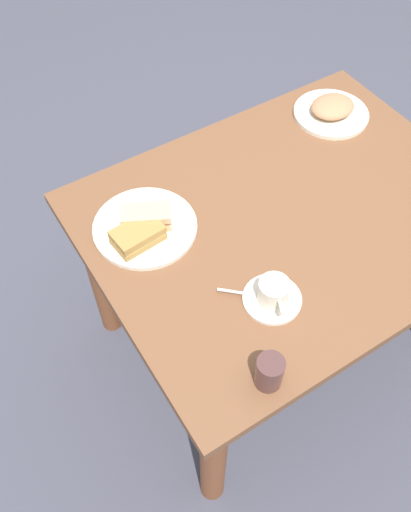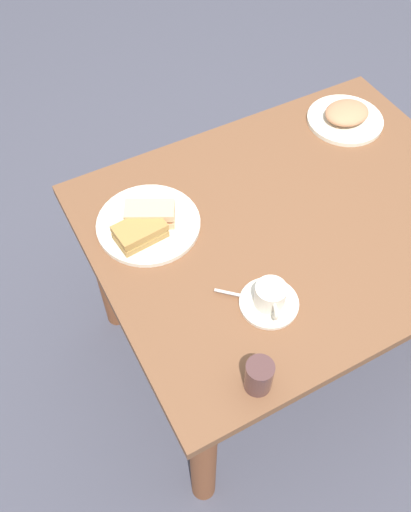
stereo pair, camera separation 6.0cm
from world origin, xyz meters
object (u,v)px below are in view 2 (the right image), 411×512
object	(u,v)px
spoon	(240,295)
side_plate	(345,120)
sandwich_plate	(148,224)
sandwich_front	(150,214)
dining_table	(291,245)
sandwich_back	(140,232)
drinking_glass	(259,376)
coffee_cup	(271,295)
coffee_saucer	(269,303)

from	to	relation	value
spoon	side_plate	xyz separation A→B (m)	(0.64, 0.43, -0.01)
sandwich_plate	sandwich_front	size ratio (longest dim) A/B	1.92
sandwich_front	dining_table	bearing A→B (deg)	-24.82
sandwich_back	drinking_glass	world-z (taller)	drinking_glass
sandwich_front	side_plate	bearing A→B (deg)	7.58
sandwich_plate	coffee_cup	bearing A→B (deg)	-67.18
sandwich_plate	coffee_cup	world-z (taller)	coffee_cup
sandwich_front	coffee_saucer	xyz separation A→B (m)	(0.15, -0.38, -0.04)
sandwich_plate	side_plate	distance (m)	0.76
sandwich_front	coffee_saucer	world-z (taller)	sandwich_front
sandwich_front	sandwich_back	xyz separation A→B (m)	(-0.05, -0.04, -0.00)
sandwich_plate	sandwich_front	world-z (taller)	sandwich_front
sandwich_plate	side_plate	size ratio (longest dim) A/B	1.17
dining_table	sandwich_front	world-z (taller)	sandwich_front
sandwich_front	coffee_cup	xyz separation A→B (m)	(0.15, -0.38, 0.00)
sandwich_back	drinking_glass	bearing A→B (deg)	-82.97
side_plate	drinking_glass	world-z (taller)	drinking_glass
dining_table	sandwich_front	distance (m)	0.44
side_plate	spoon	bearing A→B (deg)	-146.52
sandwich_plate	spoon	world-z (taller)	spoon
coffee_cup	spoon	xyz separation A→B (m)	(-0.05, 0.05, -0.03)
spoon	sandwich_front	bearing A→B (deg)	106.26
sandwich_back	coffee_saucer	world-z (taller)	sandwich_back
spoon	drinking_glass	distance (m)	0.24
sandwich_front	drinking_glass	bearing A→B (deg)	-88.53
side_plate	sandwich_back	bearing A→B (deg)	-169.95
coffee_cup	drinking_glass	bearing A→B (deg)	-129.08
coffee_saucer	spoon	size ratio (longest dim) A/B	1.85
side_plate	drinking_glass	bearing A→B (deg)	-138.38
sandwich_front	coffee_cup	distance (m)	0.41
sandwich_front	side_plate	size ratio (longest dim) A/B	0.61
sandwich_back	coffee_saucer	distance (m)	0.39
sandwich_plate	spoon	size ratio (longest dim) A/B	3.58
dining_table	spoon	world-z (taller)	spoon
coffee_saucer	spoon	distance (m)	0.07
dining_table	coffee_saucer	distance (m)	0.33
coffee_saucer	drinking_glass	size ratio (longest dim) A/B	1.63
dining_table	coffee_saucer	world-z (taller)	coffee_saucer
coffee_saucer	coffee_cup	xyz separation A→B (m)	(-0.00, -0.00, 0.04)
side_plate	drinking_glass	size ratio (longest dim) A/B	2.69
dining_table	spoon	bearing A→B (deg)	-150.41
coffee_saucer	drinking_glass	bearing A→B (deg)	-128.91
dining_table	sandwich_front	xyz separation A→B (m)	(-0.37, 0.17, 0.17)
sandwich_plate	sandwich_back	xyz separation A→B (m)	(-0.04, -0.04, 0.03)
sandwich_plate	sandwich_front	distance (m)	0.03
drinking_glass	coffee_saucer	bearing A→B (deg)	51.09
sandwich_back	dining_table	bearing A→B (deg)	-17.26
dining_table	sandwich_back	size ratio (longest dim) A/B	8.12
dining_table	drinking_glass	size ratio (longest dim) A/B	12.43
coffee_saucer	coffee_cup	distance (m)	0.04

